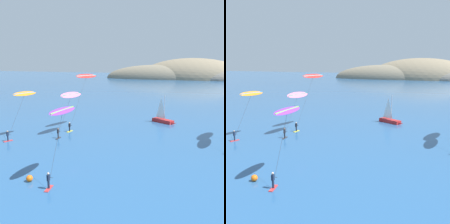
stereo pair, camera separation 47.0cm
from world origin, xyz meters
TOP-DOWN VIEW (x-y plane):
  - headland_island at (-16.24, 207.85)m, footprint 117.90×47.85m
  - sailboat_near at (-1.62, 46.93)m, footprint 5.69×3.63m
  - kitesurfer_pink at (-14.59, 31.88)m, footprint 1.60×7.75m
  - kitesurfer_purple at (-5.27, 15.09)m, footprint 1.76×6.78m
  - kitesurfer_red at (-14.70, 37.48)m, footprint 2.11×8.96m
  - kitesurfer_orange at (-20.58, 26.99)m, footprint 1.82×7.04m
  - marker_buoy at (-7.87, 12.70)m, footprint 0.70×0.70m

SIDE VIEW (x-z plane):
  - headland_island at x=-16.24m, z-range -15.44..15.44m
  - marker_buoy at x=-7.87m, z-range 0.00..0.70m
  - sailboat_near at x=-1.62m, z-range -2.21..3.49m
  - kitesurfer_pink at x=-14.59m, z-range 2.70..9.95m
  - kitesurfer_orange at x=-20.58m, z-range 2.72..10.31m
  - kitesurfer_purple at x=-5.27m, z-range 2.91..10.47m
  - kitesurfer_red at x=-14.70m, z-range 3.95..14.13m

